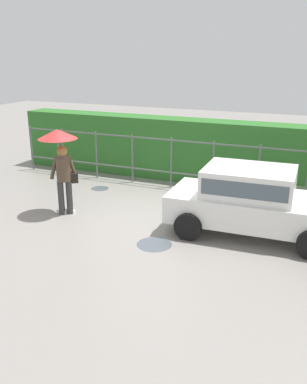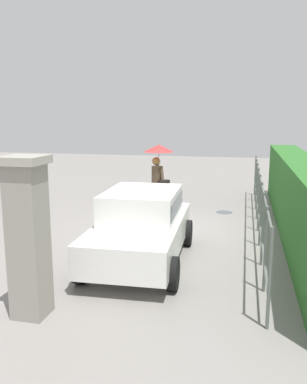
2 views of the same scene
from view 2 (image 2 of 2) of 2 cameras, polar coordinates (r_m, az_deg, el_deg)
name	(u,v)px [view 2 (image 2 of 2)]	position (r m, az deg, el deg)	size (l,w,h in m)	color
ground_plane	(160,228)	(10.73, 0.94, -5.26)	(40.00, 40.00, 0.00)	gray
car	(141,223)	(8.19, -1.75, -4.52)	(3.80, 1.99, 1.48)	white
pedestrian	(158,162)	(12.50, 0.69, 4.29)	(0.94, 0.94, 2.11)	#333333
gate_pillar	(28,236)	(6.12, -17.56, -6.07)	(0.60, 0.60, 2.42)	gray
fence_section	(259,200)	(10.69, 14.95, -1.12)	(10.20, 0.05, 1.50)	#59605B
hedge_row	(299,197)	(10.75, 20.21, -0.70)	(11.15, 0.90, 1.90)	#2D6B28
puddle_near	(106,233)	(10.39, -6.91, -5.87)	(0.75, 0.75, 0.00)	#4C545B
puddle_far	(224,212)	(12.70, 10.14, -2.89)	(0.52, 0.52, 0.00)	#4C545B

